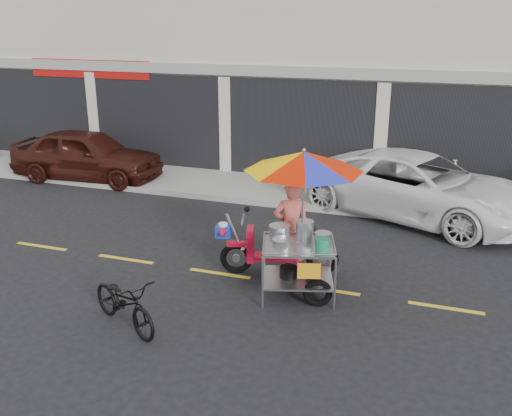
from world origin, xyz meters
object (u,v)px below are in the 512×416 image
(white_pickup, at_px, (418,186))
(near_bicycle, at_px, (124,302))
(maroon_sedan, at_px, (87,155))
(food_vendor_rig, at_px, (297,200))

(white_pickup, height_order, near_bicycle, white_pickup)
(maroon_sedan, xyz_separation_m, food_vendor_rig, (7.56, -4.73, 0.86))
(maroon_sedan, distance_m, near_bicycle, 8.85)
(maroon_sedan, bearing_deg, white_pickup, -94.37)
(food_vendor_rig, bearing_deg, white_pickup, 52.22)
(near_bicycle, xyz_separation_m, food_vendor_rig, (2.07, 2.21, 1.18))
(food_vendor_rig, bearing_deg, maroon_sedan, 131.20)
(maroon_sedan, relative_size, food_vendor_rig, 1.49)
(near_bicycle, bearing_deg, maroon_sedan, 65.54)
(maroon_sedan, height_order, near_bicycle, maroon_sedan)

